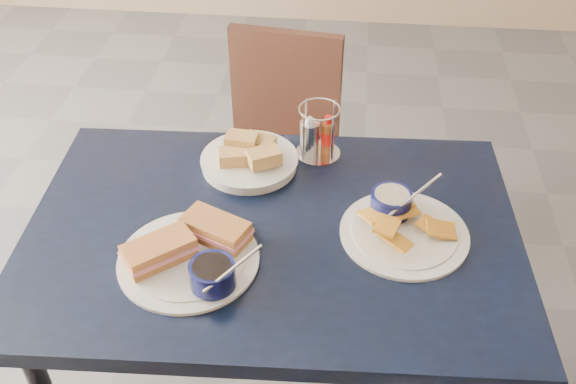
# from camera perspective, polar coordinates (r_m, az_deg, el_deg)

# --- Properties ---
(ground) EXTENTS (6.00, 6.00, 0.00)m
(ground) POSITION_cam_1_polar(r_m,az_deg,el_deg) (2.09, -4.31, -14.53)
(ground) COLOR #525357
(ground) RESTS_ON ground
(dining_table) EXTENTS (1.10, 0.76, 0.75)m
(dining_table) POSITION_cam_1_polar(r_m,az_deg,el_deg) (1.44, -1.36, -5.47)
(dining_table) COLOR black
(dining_table) RESTS_ON ground
(chair_far) EXTENTS (0.42, 0.40, 0.79)m
(chair_far) POSITION_cam_1_polar(r_m,az_deg,el_deg) (2.18, -0.99, 5.10)
(chair_far) COLOR black
(chair_far) RESTS_ON ground
(sandwich_plate) EXTENTS (0.31, 0.29, 0.12)m
(sandwich_plate) POSITION_cam_1_polar(r_m,az_deg,el_deg) (1.31, -8.48, -5.38)
(sandwich_plate) COLOR white
(sandwich_plate) RESTS_ON dining_table
(plantain_plate) EXTENTS (0.27, 0.27, 0.12)m
(plantain_plate) POSITION_cam_1_polar(r_m,az_deg,el_deg) (1.39, 9.91, -2.61)
(plantain_plate) COLOR white
(plantain_plate) RESTS_ON dining_table
(bread_basket) EXTENTS (0.23, 0.23, 0.07)m
(bread_basket) POSITION_cam_1_polar(r_m,az_deg,el_deg) (1.54, -3.43, 3.03)
(bread_basket) COLOR white
(bread_basket) RESTS_ON dining_table
(condiment_caddy) EXTENTS (0.11, 0.11, 0.14)m
(condiment_caddy) POSITION_cam_1_polar(r_m,az_deg,el_deg) (1.56, 2.56, 5.08)
(condiment_caddy) COLOR silver
(condiment_caddy) RESTS_ON dining_table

